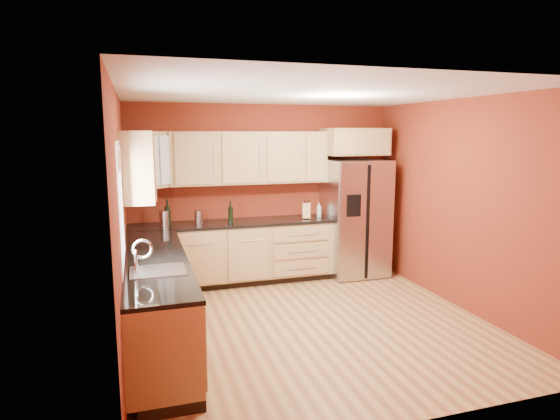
% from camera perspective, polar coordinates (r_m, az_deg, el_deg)
% --- Properties ---
extents(floor, '(4.00, 4.00, 0.00)m').
position_cam_1_polar(floor, '(5.58, 3.63, -13.61)').
color(floor, '#915A38').
rests_on(floor, ground).
extents(ceiling, '(4.00, 4.00, 0.00)m').
position_cam_1_polar(ceiling, '(5.16, 3.93, 14.04)').
color(ceiling, silver).
rests_on(ceiling, wall_back).
extents(wall_back, '(4.00, 0.04, 2.60)m').
position_cam_1_polar(wall_back, '(7.10, -2.00, 2.25)').
color(wall_back, maroon).
rests_on(wall_back, floor).
extents(wall_front, '(4.00, 0.04, 2.60)m').
position_cam_1_polar(wall_front, '(3.47, 15.72, -5.65)').
color(wall_front, maroon).
rests_on(wall_front, floor).
extents(wall_left, '(0.04, 4.00, 2.60)m').
position_cam_1_polar(wall_left, '(4.88, -18.73, -1.49)').
color(wall_left, maroon).
rests_on(wall_left, floor).
extents(wall_right, '(0.04, 4.00, 2.60)m').
position_cam_1_polar(wall_right, '(6.21, 21.28, 0.60)').
color(wall_right, maroon).
rests_on(wall_right, floor).
extents(base_cabinets_back, '(2.90, 0.60, 0.88)m').
position_cam_1_polar(base_cabinets_back, '(6.85, -5.76, -5.38)').
color(base_cabinets_back, '#A58850').
rests_on(base_cabinets_back, floor).
extents(base_cabinets_left, '(0.60, 2.80, 0.88)m').
position_cam_1_polar(base_cabinets_left, '(5.11, -14.80, -10.85)').
color(base_cabinets_left, '#A58850').
rests_on(base_cabinets_left, floor).
extents(countertop_back, '(2.90, 0.62, 0.04)m').
position_cam_1_polar(countertop_back, '(6.74, -5.81, -1.62)').
color(countertop_back, black).
rests_on(countertop_back, base_cabinets_back).
extents(countertop_left, '(0.62, 2.80, 0.04)m').
position_cam_1_polar(countertop_left, '(4.97, -14.90, -5.85)').
color(countertop_left, black).
rests_on(countertop_left, base_cabinets_left).
extents(upper_cabinets_back, '(2.30, 0.33, 0.75)m').
position_cam_1_polar(upper_cabinets_back, '(6.83, -3.70, 6.38)').
color(upper_cabinets_back, '#A58850').
rests_on(upper_cabinets_back, wall_back).
extents(upper_cabinets_left, '(0.33, 1.35, 0.75)m').
position_cam_1_polar(upper_cabinets_left, '(5.54, -17.13, 5.30)').
color(upper_cabinets_left, '#A58850').
rests_on(upper_cabinets_left, wall_left).
extents(corner_upper_cabinet, '(0.67, 0.67, 0.75)m').
position_cam_1_polar(corner_upper_cabinet, '(6.48, -15.71, 5.89)').
color(corner_upper_cabinet, '#A58850').
rests_on(corner_upper_cabinet, wall_back).
extents(over_fridge_cabinet, '(0.92, 0.60, 0.40)m').
position_cam_1_polar(over_fridge_cabinet, '(7.24, 9.07, 8.23)').
color(over_fridge_cabinet, '#A58850').
rests_on(over_fridge_cabinet, wall_back).
extents(refrigerator, '(0.90, 0.75, 1.78)m').
position_cam_1_polar(refrigerator, '(7.29, 9.10, -0.94)').
color(refrigerator, '#B9B9BE').
rests_on(refrigerator, floor).
extents(window, '(0.03, 0.90, 1.00)m').
position_cam_1_polar(window, '(4.35, -18.79, 0.57)').
color(window, white).
rests_on(window, wall_left).
extents(sink_faucet, '(0.50, 0.42, 0.30)m').
position_cam_1_polar(sink_faucet, '(4.44, -14.71, -5.38)').
color(sink_faucet, white).
rests_on(sink_faucet, countertop_left).
extents(canister_left, '(0.13, 0.13, 0.21)m').
position_cam_1_polar(canister_left, '(6.61, -13.92, -0.98)').
color(canister_left, '#B9B9BE').
rests_on(canister_left, countertop_back).
extents(canister_right, '(0.15, 0.15, 0.18)m').
position_cam_1_polar(canister_right, '(6.67, -9.89, -0.85)').
color(canister_right, '#B9B9BE').
rests_on(canister_right, countertop_back).
extents(wine_bottle_a, '(0.09, 0.09, 0.32)m').
position_cam_1_polar(wine_bottle_a, '(6.63, -6.05, -0.24)').
color(wine_bottle_a, black).
rests_on(wine_bottle_a, countertop_back).
extents(wine_bottle_b, '(0.10, 0.10, 0.36)m').
position_cam_1_polar(wine_bottle_b, '(6.62, -13.53, -0.26)').
color(wine_bottle_b, black).
rests_on(wine_bottle_b, countertop_back).
extents(knife_block, '(0.14, 0.14, 0.23)m').
position_cam_1_polar(knife_block, '(6.97, 3.24, -0.10)').
color(knife_block, tan).
rests_on(knife_block, countertop_back).
extents(soap_dispenser, '(0.09, 0.09, 0.21)m').
position_cam_1_polar(soap_dispenser, '(7.15, 4.76, 0.04)').
color(soap_dispenser, white).
rests_on(soap_dispenser, countertop_back).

